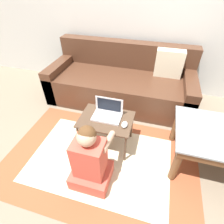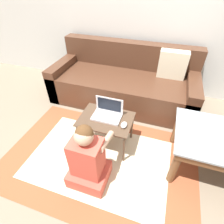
{
  "view_description": "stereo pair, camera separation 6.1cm",
  "coord_description": "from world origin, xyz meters",
  "px_view_note": "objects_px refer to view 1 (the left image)",
  "views": [
    {
      "loc": [
        0.32,
        -1.07,
        1.57
      ],
      "look_at": [
        -0.05,
        0.24,
        0.44
      ],
      "focal_mm": 28.0,
      "sensor_mm": 36.0,
      "label": 1
    },
    {
      "loc": [
        0.38,
        -1.05,
        1.57
      ],
      "look_at": [
        -0.05,
        0.24,
        0.44
      ],
      "focal_mm": 28.0,
      "sensor_mm": 36.0,
      "label": 2
    }
  ],
  "objects_px": {
    "computer_mouse": "(125,124)",
    "person_seated": "(90,161)",
    "laptop": "(107,114)",
    "laptop_desk": "(106,122)",
    "couch": "(122,82)"
  },
  "relations": [
    {
      "from": "computer_mouse",
      "to": "person_seated",
      "type": "xyz_separation_m",
      "value": [
        -0.21,
        -0.41,
        -0.12
      ]
    },
    {
      "from": "laptop",
      "to": "person_seated",
      "type": "bearing_deg",
      "value": -90.62
    },
    {
      "from": "laptop_desk",
      "to": "computer_mouse",
      "type": "distance_m",
      "value": 0.22
    },
    {
      "from": "computer_mouse",
      "to": "couch",
      "type": "bearing_deg",
      "value": 104.72
    },
    {
      "from": "laptop",
      "to": "couch",
      "type": "bearing_deg",
      "value": 93.92
    },
    {
      "from": "laptop_desk",
      "to": "computer_mouse",
      "type": "bearing_deg",
      "value": -13.86
    },
    {
      "from": "couch",
      "to": "person_seated",
      "type": "distance_m",
      "value": 1.41
    },
    {
      "from": "couch",
      "to": "computer_mouse",
      "type": "distance_m",
      "value": 1.04
    },
    {
      "from": "couch",
      "to": "laptop_desk",
      "type": "height_order",
      "value": "couch"
    },
    {
      "from": "laptop",
      "to": "computer_mouse",
      "type": "bearing_deg",
      "value": -23.38
    },
    {
      "from": "laptop_desk",
      "to": "computer_mouse",
      "type": "relative_size",
      "value": 5.99
    },
    {
      "from": "couch",
      "to": "laptop_desk",
      "type": "distance_m",
      "value": 0.95
    },
    {
      "from": "couch",
      "to": "laptop",
      "type": "bearing_deg",
      "value": -86.08
    },
    {
      "from": "laptop_desk",
      "to": "computer_mouse",
      "type": "xyz_separation_m",
      "value": [
        0.2,
        -0.05,
        0.06
      ]
    },
    {
      "from": "laptop_desk",
      "to": "laptop",
      "type": "height_order",
      "value": "laptop"
    }
  ]
}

